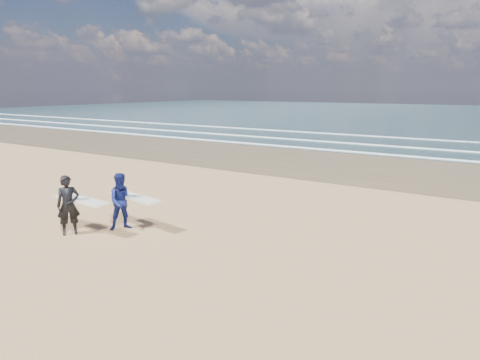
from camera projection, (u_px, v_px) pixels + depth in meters
The scene contains 2 objects.
surfer_near at pixel (70, 205), 13.70m from camera, with size 2.22×1.09×1.94m.
surfer_far at pixel (123, 201), 14.19m from camera, with size 2.25×1.37×1.91m.
Camera 1 is at (10.80, -7.81, 4.66)m, focal length 32.00 mm.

